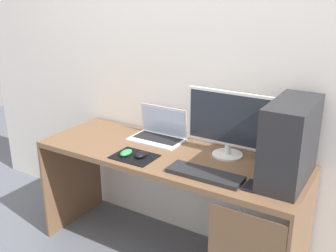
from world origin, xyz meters
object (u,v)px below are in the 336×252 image
Objects in this scene: pc_tower at (290,142)px; mouse_right at (126,153)px; monitor at (229,123)px; laptop at (159,133)px; keyboard at (205,174)px; mouse_left at (141,155)px; cell_phone at (252,186)px.

pc_tower reaches higher than mouse_right.
monitor is 5.49× the size of mouse_right.
laptop is at bearing 170.86° from pc_tower.
keyboard is at bearing -88.92° from monitor.
laptop is at bearing 103.83° from mouse_left.
mouse_right is at bearing -167.90° from pc_tower.
mouse_left is (-0.43, -0.29, -0.19)m from monitor.
pc_tower reaches higher than cell_phone.
monitor is 0.44m from cell_phone.
cell_phone is (0.26, 0.02, -0.01)m from keyboard.
monitor is 0.53m from laptop.
laptop is at bearing 157.81° from cell_phone.
pc_tower reaches higher than keyboard.
monitor is 5.49× the size of mouse_left.
monitor is 0.37m from keyboard.
mouse_right is (-0.02, -0.34, -0.02)m from laptop.
laptop is (-0.89, 0.14, -0.17)m from pc_tower.
monitor is 0.64m from mouse_right.
mouse_left is at bearing 177.34° from keyboard.
laptop is at bearing 87.03° from mouse_right.
pc_tower is 0.41m from monitor.
pc_tower is at bearing -9.14° from laptop.
laptop is at bearing 177.43° from monitor.
monitor is at bearing 91.08° from keyboard.
mouse_right is at bearing -148.65° from monitor.
mouse_right is 0.74× the size of cell_phone.
mouse_left is (-0.43, 0.02, 0.01)m from keyboard.
mouse_right is (-0.91, -0.20, -0.19)m from pc_tower.
pc_tower is 4.83× the size of mouse_right.
keyboard is 0.26m from cell_phone.
laptop is 2.74× the size of cell_phone.
monitor is 4.05× the size of cell_phone.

